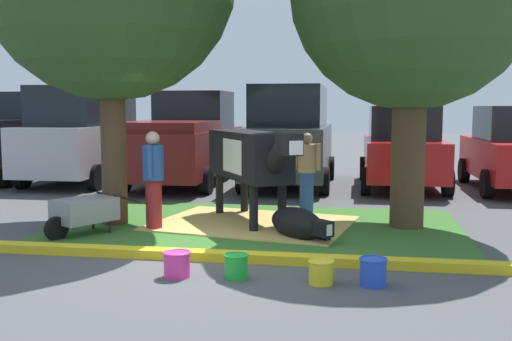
{
  "coord_description": "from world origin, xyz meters",
  "views": [
    {
      "loc": [
        2.02,
        -7.33,
        2.0
      ],
      "look_at": [
        0.3,
        2.77,
        0.9
      ],
      "focal_mm": 41.73,
      "sensor_mm": 36.0,
      "label": 1
    }
  ],
  "objects_px": {
    "wheelbarrow": "(83,211)",
    "suv_black": "(85,135)",
    "person_handler": "(307,171)",
    "bucket_pink": "(177,264)",
    "pickup_truck_maroon": "(186,141)",
    "sedan_red": "(402,148)",
    "suv_dark_grey": "(290,136)",
    "bucket_blue": "(373,271)",
    "cow_holstein": "(251,156)",
    "calf_lying": "(298,224)",
    "bucket_green": "(236,266)",
    "person_visitor_near": "(153,178)",
    "bucket_yellow": "(321,271)",
    "pickup_truck_black": "(10,139)"
  },
  "relations": [
    {
      "from": "wheelbarrow",
      "to": "suv_black",
      "type": "distance_m",
      "value": 6.92
    },
    {
      "from": "person_handler",
      "to": "bucket_pink",
      "type": "relative_size",
      "value": 4.56
    },
    {
      "from": "suv_black",
      "to": "pickup_truck_maroon",
      "type": "relative_size",
      "value": 0.85
    },
    {
      "from": "pickup_truck_maroon",
      "to": "sedan_red",
      "type": "distance_m",
      "value": 5.5
    },
    {
      "from": "suv_dark_grey",
      "to": "sedan_red",
      "type": "height_order",
      "value": "suv_dark_grey"
    },
    {
      "from": "bucket_pink",
      "to": "bucket_blue",
      "type": "xyz_separation_m",
      "value": [
        2.27,
        0.04,
        0.01
      ]
    },
    {
      "from": "bucket_pink",
      "to": "bucket_blue",
      "type": "height_order",
      "value": "bucket_blue"
    },
    {
      "from": "cow_holstein",
      "to": "bucket_blue",
      "type": "bearing_deg",
      "value": -58.91
    },
    {
      "from": "calf_lying",
      "to": "suv_dark_grey",
      "type": "distance_m",
      "value": 6.23
    },
    {
      "from": "bucket_pink",
      "to": "bucket_green",
      "type": "relative_size",
      "value": 1.12
    },
    {
      "from": "person_visitor_near",
      "to": "bucket_pink",
      "type": "relative_size",
      "value": 4.85
    },
    {
      "from": "person_handler",
      "to": "pickup_truck_maroon",
      "type": "xyz_separation_m",
      "value": [
        -3.46,
        3.82,
        0.31
      ]
    },
    {
      "from": "person_handler",
      "to": "sedan_red",
      "type": "distance_m",
      "value": 4.46
    },
    {
      "from": "wheelbarrow",
      "to": "suv_dark_grey",
      "type": "height_order",
      "value": "suv_dark_grey"
    },
    {
      "from": "bucket_pink",
      "to": "bucket_green",
      "type": "bearing_deg",
      "value": 4.0
    },
    {
      "from": "bucket_yellow",
      "to": "suv_dark_grey",
      "type": "height_order",
      "value": "suv_dark_grey"
    },
    {
      "from": "bucket_blue",
      "to": "suv_dark_grey",
      "type": "bearing_deg",
      "value": 102.67
    },
    {
      "from": "person_visitor_near",
      "to": "wheelbarrow",
      "type": "bearing_deg",
      "value": -149.85
    },
    {
      "from": "suv_black",
      "to": "cow_holstein",
      "type": "bearing_deg",
      "value": -42.23
    },
    {
      "from": "wheelbarrow",
      "to": "suv_black",
      "type": "relative_size",
      "value": 0.33
    },
    {
      "from": "cow_holstein",
      "to": "bucket_yellow",
      "type": "relative_size",
      "value": 9.38
    },
    {
      "from": "calf_lying",
      "to": "pickup_truck_black",
      "type": "xyz_separation_m",
      "value": [
        -8.68,
        6.34,
        0.88
      ]
    },
    {
      "from": "suv_black",
      "to": "sedan_red",
      "type": "distance_m",
      "value": 8.24
    },
    {
      "from": "person_handler",
      "to": "suv_black",
      "type": "xyz_separation_m",
      "value": [
        -6.19,
        3.64,
        0.46
      ]
    },
    {
      "from": "person_handler",
      "to": "person_visitor_near",
      "type": "distance_m",
      "value": 3.06
    },
    {
      "from": "person_handler",
      "to": "pickup_truck_maroon",
      "type": "bearing_deg",
      "value": 132.17
    },
    {
      "from": "bucket_pink",
      "to": "bucket_blue",
      "type": "bearing_deg",
      "value": 0.89
    },
    {
      "from": "wheelbarrow",
      "to": "person_handler",
      "type": "bearing_deg",
      "value": 38.24
    },
    {
      "from": "bucket_pink",
      "to": "bucket_yellow",
      "type": "distance_m",
      "value": 1.69
    },
    {
      "from": "person_visitor_near",
      "to": "wheelbarrow",
      "type": "height_order",
      "value": "person_visitor_near"
    },
    {
      "from": "bucket_green",
      "to": "bucket_blue",
      "type": "height_order",
      "value": "bucket_blue"
    },
    {
      "from": "person_handler",
      "to": "pickup_truck_maroon",
      "type": "distance_m",
      "value": 5.17
    },
    {
      "from": "suv_dark_grey",
      "to": "pickup_truck_maroon",
      "type": "bearing_deg",
      "value": 179.92
    },
    {
      "from": "cow_holstein",
      "to": "wheelbarrow",
      "type": "relative_size",
      "value": 1.87
    },
    {
      "from": "pickup_truck_maroon",
      "to": "calf_lying",
      "type": "bearing_deg",
      "value": -59.94
    },
    {
      "from": "calf_lying",
      "to": "bucket_blue",
      "type": "relative_size",
      "value": 3.61
    },
    {
      "from": "bucket_yellow",
      "to": "person_visitor_near",
      "type": "bearing_deg",
      "value": 138.69
    },
    {
      "from": "pickup_truck_black",
      "to": "person_handler",
      "type": "bearing_deg",
      "value": -25.27
    },
    {
      "from": "person_visitor_near",
      "to": "bucket_pink",
      "type": "xyz_separation_m",
      "value": [
        1.16,
        -2.51,
        -0.71
      ]
    },
    {
      "from": "bucket_blue",
      "to": "suv_black",
      "type": "height_order",
      "value": "suv_black"
    },
    {
      "from": "cow_holstein",
      "to": "suv_dark_grey",
      "type": "bearing_deg",
      "value": 88.74
    },
    {
      "from": "bucket_blue",
      "to": "pickup_truck_maroon",
      "type": "distance_m",
      "value": 9.55
    },
    {
      "from": "bucket_blue",
      "to": "pickup_truck_maroon",
      "type": "relative_size",
      "value": 0.06
    },
    {
      "from": "person_visitor_near",
      "to": "suv_black",
      "type": "relative_size",
      "value": 0.35
    },
    {
      "from": "calf_lying",
      "to": "person_visitor_near",
      "type": "distance_m",
      "value": 2.47
    },
    {
      "from": "suv_black",
      "to": "bucket_yellow",
      "type": "bearing_deg",
      "value": -50.45
    },
    {
      "from": "calf_lying",
      "to": "bucket_yellow",
      "type": "distance_m",
      "value": 2.3
    },
    {
      "from": "person_visitor_near",
      "to": "pickup_truck_black",
      "type": "distance_m",
      "value": 8.77
    },
    {
      "from": "person_handler",
      "to": "wheelbarrow",
      "type": "relative_size",
      "value": 0.99
    },
    {
      "from": "bucket_yellow",
      "to": "sedan_red",
      "type": "bearing_deg",
      "value": 80.08
    }
  ]
}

